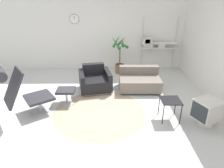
% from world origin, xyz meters
% --- Properties ---
extents(ground_plane, '(12.00, 12.00, 0.00)m').
position_xyz_m(ground_plane, '(0.00, 0.00, 0.00)').
color(ground_plane, silver).
extents(wall_back, '(12.00, 0.09, 2.80)m').
position_xyz_m(wall_back, '(-0.00, 2.74, 1.40)').
color(wall_back, silver).
rests_on(wall_back, ground_plane).
extents(round_rug, '(2.18, 2.18, 0.01)m').
position_xyz_m(round_rug, '(-0.01, -0.35, 0.00)').
color(round_rug, tan).
rests_on(round_rug, ground_plane).
extents(lounge_chair, '(1.20, 1.08, 1.22)m').
position_xyz_m(lounge_chair, '(-1.72, -0.48, 0.71)').
color(lounge_chair, '#BCBCC1').
rests_on(lounge_chair, ground_plane).
extents(ottoman, '(0.45, 0.39, 0.38)m').
position_xyz_m(ottoman, '(-0.87, 0.12, 0.28)').
color(ottoman, '#BCBCC1').
rests_on(ottoman, ground_plane).
extents(armchair_red, '(1.00, 0.94, 0.71)m').
position_xyz_m(armchair_red, '(-0.19, 0.87, 0.27)').
color(armchair_red, silver).
rests_on(armchair_red, ground_plane).
extents(couch_low, '(1.17, 0.84, 0.62)m').
position_xyz_m(couch_low, '(1.10, 0.91, 0.24)').
color(couch_low, black).
rests_on(couch_low, ground_plane).
extents(side_table, '(0.42, 0.42, 0.48)m').
position_xyz_m(side_table, '(1.54, -0.65, 0.43)').
color(side_table, black).
rests_on(side_table, ground_plane).
extents(crt_television, '(0.64, 0.61, 0.58)m').
position_xyz_m(crt_television, '(2.25, -0.86, 0.32)').
color(crt_television, beige).
rests_on(crt_television, ground_plane).
extents(potted_plant, '(0.61, 0.60, 1.28)m').
position_xyz_m(potted_plant, '(0.59, 2.21, 0.52)').
color(potted_plant, brown).
rests_on(potted_plant, ground_plane).
extents(shelf_unit, '(1.23, 0.28, 1.86)m').
position_xyz_m(shelf_unit, '(1.79, 2.51, 0.97)').
color(shelf_unit, '#BCBCC1').
rests_on(shelf_unit, ground_plane).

